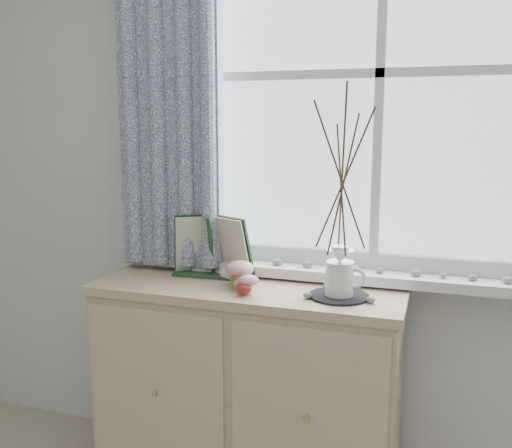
% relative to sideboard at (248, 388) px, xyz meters
% --- Properties ---
extents(sideboard, '(1.20, 0.45, 0.85)m').
position_rel_sideboard_xyz_m(sideboard, '(0.00, 0.00, 0.00)').
color(sideboard, '#CAAF8D').
rests_on(sideboard, ground).
extents(botanical_book, '(0.38, 0.15, 0.26)m').
position_rel_sideboard_xyz_m(botanical_book, '(-0.17, 0.05, 0.55)').
color(botanical_book, '#1E3F22').
rests_on(botanical_book, sideboard).
extents(toadstool_cluster, '(0.15, 0.16, 0.10)m').
position_rel_sideboard_xyz_m(toadstool_cluster, '(-0.00, -0.05, 0.49)').
color(toadstool_cluster, white).
rests_on(toadstool_cluster, sideboard).
extents(wooden_eggs, '(0.13, 0.17, 0.06)m').
position_rel_sideboard_xyz_m(wooden_eggs, '(-0.01, -0.07, 0.45)').
color(wooden_eggs, tan).
rests_on(wooden_eggs, sideboard).
extents(songbird_figurine, '(0.12, 0.06, 0.06)m').
position_rel_sideboard_xyz_m(songbird_figurine, '(-0.10, 0.05, 0.45)').
color(songbird_figurine, beige).
rests_on(songbird_figurine, sideboard).
extents(crocheted_doily, '(0.22, 0.22, 0.01)m').
position_rel_sideboard_xyz_m(crocheted_doily, '(0.36, -0.04, 0.43)').
color(crocheted_doily, black).
rests_on(crocheted_doily, sideboard).
extents(twig_pitcher, '(0.32, 0.32, 0.76)m').
position_rel_sideboard_xyz_m(twig_pitcher, '(0.36, -0.04, 0.86)').
color(twig_pitcher, white).
rests_on(twig_pitcher, crocheted_doily).
extents(sideboard_pebbles, '(0.33, 0.23, 0.02)m').
position_rel_sideboard_xyz_m(sideboard_pebbles, '(0.30, 0.00, 0.44)').
color(sideboard_pebbles, gray).
rests_on(sideboard_pebbles, sideboard).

